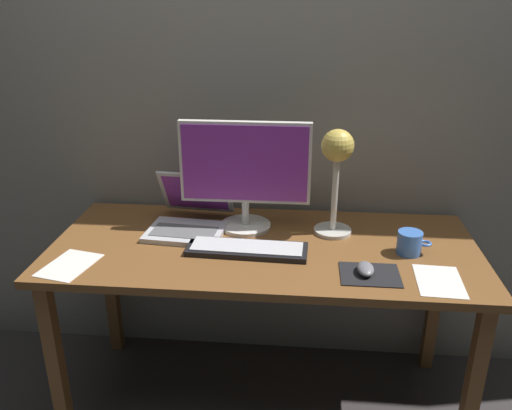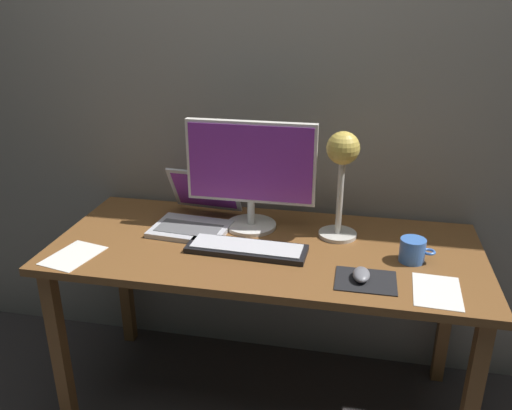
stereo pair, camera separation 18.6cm
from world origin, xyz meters
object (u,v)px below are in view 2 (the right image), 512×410
laptop (197,210)px  keyboard_main (247,248)px  monitor (251,170)px  coffee_mug (413,250)px  desk_lamp (342,164)px  mouse (361,275)px

laptop → keyboard_main: bearing=-38.9°
monitor → coffee_mug: monitor is taller
desk_lamp → mouse: 0.44m
mouse → monitor: bearing=142.6°
keyboard_main → coffee_mug: coffee_mug is taller
coffee_mug → mouse: bearing=-135.9°
mouse → coffee_mug: (0.17, 0.17, 0.02)m
monitor → laptop: 0.29m
mouse → laptop: bearing=153.7°
coffee_mug → laptop: bearing=169.2°
keyboard_main → coffee_mug: (0.59, 0.04, 0.03)m
keyboard_main → laptop: laptop is taller
monitor → laptop: (-0.22, -0.01, -0.18)m
laptop → coffee_mug: 0.85m
monitor → coffee_mug: (0.62, -0.17, -0.20)m
laptop → coffee_mug: size_ratio=2.84×
keyboard_main → laptop: bearing=141.1°
monitor → keyboard_main: bearing=-82.2°
keyboard_main → mouse: bearing=-16.9°
laptop → mouse: bearing=-26.3°
laptop → desk_lamp: size_ratio=0.85×
laptop → desk_lamp: (0.57, -0.00, 0.23)m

